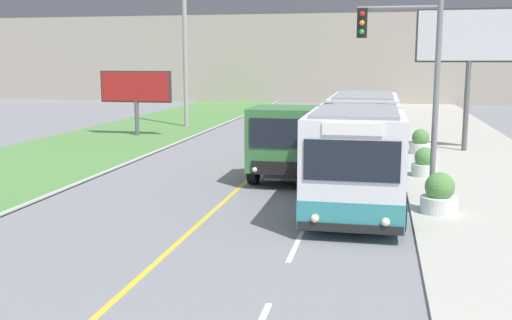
{
  "coord_description": "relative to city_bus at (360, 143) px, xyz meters",
  "views": [
    {
      "loc": [
        4.55,
        -0.86,
        4.26
      ],
      "look_at": [
        1.1,
        15.83,
        1.4
      ],
      "focal_mm": 42.0,
      "sensor_mm": 36.0,
      "label": 1
    }
  ],
  "objects": [
    {
      "name": "traffic_light_mast",
      "position": [
        1.46,
        -2.94,
        2.34
      ],
      "size": [
        2.28,
        0.32,
        6.06
      ],
      "color": "slate",
      "rests_on": "ground_plane"
    },
    {
      "name": "planter_round_near",
      "position": [
        2.29,
        -3.27,
        -0.93
      ],
      "size": [
        1.01,
        1.01,
        1.13
      ],
      "color": "silver",
      "rests_on": "sidewalk_right"
    },
    {
      "name": "utility_pole_far",
      "position": [
        -11.57,
        16.64,
        4.29
      ],
      "size": [
        1.8,
        0.28,
        11.49
      ],
      "color": "#9E9E99",
      "rests_on": "ground_plane"
    },
    {
      "name": "billboard_large",
      "position": [
        4.52,
        8.95,
        3.56
      ],
      "size": [
        4.79,
        0.24,
        6.55
      ],
      "color": "#59595B",
      "rests_on": "ground_plane"
    },
    {
      "name": "city_bus",
      "position": [
        0.0,
        0.0,
        0.0
      ],
      "size": [
        2.66,
        12.92,
        2.96
      ],
      "color": "silver",
      "rests_on": "ground_plane"
    },
    {
      "name": "planter_round_second",
      "position": [
        2.26,
        2.15,
        -0.96
      ],
      "size": [
        0.92,
        0.92,
        1.05
      ],
      "color": "silver",
      "rests_on": "sidewalk_right"
    },
    {
      "name": "dump_truck",
      "position": [
        -2.53,
        1.03,
        -0.17
      ],
      "size": [
        2.48,
        6.96,
        2.66
      ],
      "color": "black",
      "rests_on": "ground_plane"
    },
    {
      "name": "planter_round_third",
      "position": [
        2.45,
        7.58,
        -0.94
      ],
      "size": [
        0.96,
        0.96,
        1.12
      ],
      "color": "silver",
      "rests_on": "sidewalk_right"
    },
    {
      "name": "billboard_small",
      "position": [
        -12.84,
        11.62,
        1.15
      ],
      "size": [
        4.15,
        0.24,
        3.65
      ],
      "color": "#59595B",
      "rests_on": "ground_plane"
    },
    {
      "name": "car_distant",
      "position": [
        -2.39,
        15.34,
        -0.82
      ],
      "size": [
        1.8,
        4.3,
        1.45
      ],
      "color": "silver",
      "rests_on": "ground_plane"
    }
  ]
}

